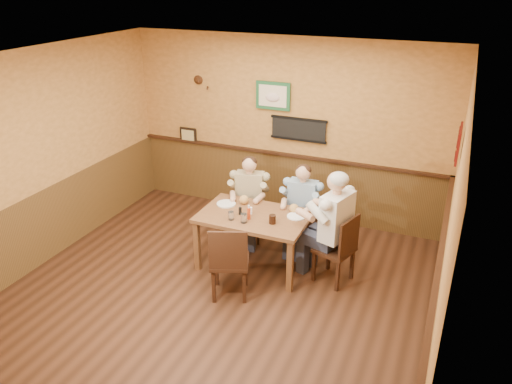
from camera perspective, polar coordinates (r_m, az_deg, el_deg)
room at (r=5.51m, az=-3.38°, el=3.25°), size 5.02×5.03×2.81m
dining_table at (r=6.49m, az=-0.24°, el=-3.33°), size 1.40×0.90×0.75m
chair_back_left at (r=7.24m, az=-0.70°, el=-2.50°), size 0.44×0.44×0.81m
chair_back_right at (r=7.03m, az=5.24°, el=-3.53°), size 0.37×0.37×0.80m
chair_right_end at (r=6.34m, az=8.94°, el=-6.34°), size 0.54×0.54×0.93m
chair_near_side at (r=6.01m, az=-3.03°, el=-7.69°), size 0.58×0.58×0.97m
diner_tan_shirt at (r=7.17m, az=-0.71°, el=-1.26°), size 0.63×0.63×1.15m
diner_blue_polo at (r=6.95m, az=5.29°, el=-2.28°), size 0.53×0.53×1.14m
diner_white_elder at (r=6.24m, az=9.05°, el=-4.76°), size 0.77×0.77×1.33m
water_glass_left at (r=6.30m, az=-2.87°, el=-2.71°), size 0.09×0.09×0.11m
water_glass_mid at (r=6.22m, az=-1.42°, el=-3.01°), size 0.10×0.10×0.12m
cola_tumbler at (r=6.21m, az=1.89°, el=-3.13°), size 0.09×0.09×0.11m
hot_sauce_bottle at (r=6.30m, az=-0.83°, el=-2.40°), size 0.05×0.05×0.18m
salt_shaker at (r=6.44m, az=-0.60°, el=-2.14°), size 0.05×0.05×0.09m
pepper_shaker at (r=6.43m, az=-1.82°, el=-2.19°), size 0.05×0.05×0.10m
plate_far_left at (r=6.73m, az=-3.43°, el=-1.35°), size 0.32×0.32×0.02m
plate_far_right at (r=6.40m, az=4.61°, el=-2.79°), size 0.31×0.31×0.02m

